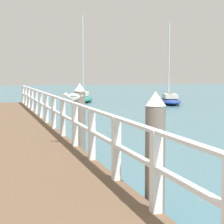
# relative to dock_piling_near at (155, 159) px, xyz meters

# --- Properties ---
(pier_deck) EXTENTS (3.01, 24.11, 0.53)m
(pier_deck) POSITION_rel_dock_piling_near_xyz_m (-1.81, 7.06, -0.69)
(pier_deck) COLOR brown
(pier_deck) RESTS_ON ground_plane
(pier_railing) EXTENTS (0.12, 22.63, 0.97)m
(pier_railing) POSITION_rel_dock_piling_near_xyz_m (-0.38, 7.06, 0.18)
(pier_railing) COLOR white
(pier_railing) RESTS_ON pier_deck
(dock_piling_near) EXTENTS (0.29, 0.29, 1.90)m
(dock_piling_near) POSITION_rel_dock_piling_near_xyz_m (0.00, 0.00, 0.00)
(dock_piling_near) COLOR #6B6056
(dock_piling_near) RESTS_ON ground_plane
(dock_piling_far) EXTENTS (0.29, 0.29, 1.90)m
(dock_piling_far) POSITION_rel_dock_piling_near_xyz_m (0.00, 5.11, 0.00)
(dock_piling_far) COLOR #6B6056
(dock_piling_far) RESTS_ON ground_plane
(seagull_foreground) EXTENTS (0.48, 0.18, 0.21)m
(seagull_foreground) POSITION_rel_dock_piling_near_xyz_m (-0.39, 3.94, 0.68)
(seagull_foreground) COLOR white
(seagull_foreground) RESTS_ON pier_railing
(boat_1) EXTENTS (2.66, 5.01, 6.47)m
(boat_1) POSITION_rel_dock_piling_near_xyz_m (4.78, 26.66, -0.64)
(boat_1) COLOR #197266
(boat_1) RESTS_ON ground_plane
(boat_3) EXTENTS (2.64, 4.75, 5.69)m
(boat_3) POSITION_rel_dock_piling_near_xyz_m (9.97, 22.35, -0.65)
(boat_3) COLOR navy
(boat_3) RESTS_ON ground_plane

